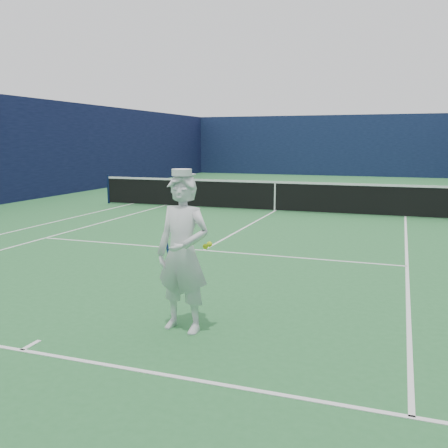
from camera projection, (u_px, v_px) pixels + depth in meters
name	position (u px, v px, depth m)	size (l,w,h in m)	color
ground	(275.00, 211.00, 16.65)	(80.00, 80.00, 0.00)	#296D36
court_markings	(275.00, 211.00, 16.65)	(11.03, 23.83, 0.01)	white
windscreen_fence	(276.00, 151.00, 16.32)	(20.12, 36.12, 4.00)	#0F1839
tennis_net	(275.00, 195.00, 16.55)	(12.88, 0.09, 1.07)	#141E4C
tennis_player	(183.00, 253.00, 6.07)	(0.78, 0.59, 2.00)	white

